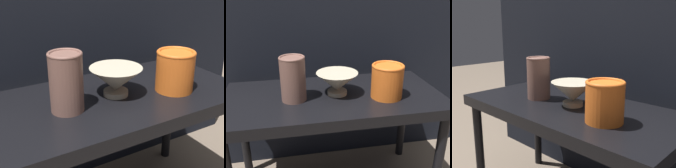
# 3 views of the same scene
# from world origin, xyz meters

# --- Properties ---
(table) EXTENTS (0.83, 0.40, 0.45)m
(table) POSITION_xyz_m (0.00, 0.00, 0.40)
(table) COLOR black
(table) RESTS_ON ground_plane
(couch_backdrop) EXTENTS (1.57, 0.50, 0.88)m
(couch_backdrop) POSITION_xyz_m (0.00, 0.50, 0.44)
(couch_backdrop) COLOR black
(couch_backdrop) RESTS_ON ground_plane
(bowl) EXTENTS (0.16, 0.16, 0.09)m
(bowl) POSITION_xyz_m (0.02, -0.00, 0.50)
(bowl) COLOR #B2A88E
(bowl) RESTS_ON table
(vase_textured_left) EXTENTS (0.09, 0.09, 0.16)m
(vase_textured_left) POSITION_xyz_m (-0.15, -0.02, 0.53)
(vase_textured_left) COLOR brown
(vase_textured_left) RESTS_ON table
(vase_colorful_right) EXTENTS (0.12, 0.12, 0.13)m
(vase_colorful_right) POSITION_xyz_m (0.19, -0.06, 0.51)
(vase_colorful_right) COLOR orange
(vase_colorful_right) RESTS_ON table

